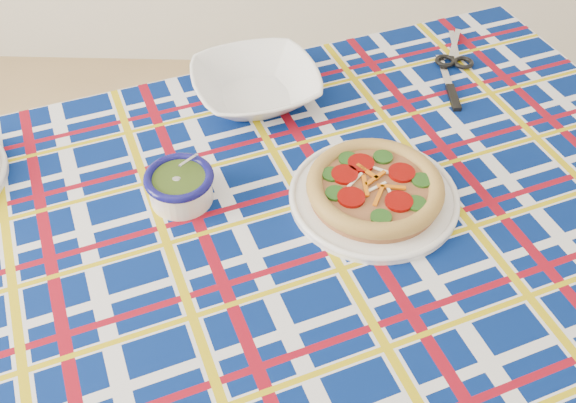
# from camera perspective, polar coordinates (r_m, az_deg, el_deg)

# --- Properties ---
(dining_table) EXTENTS (1.80, 1.50, 0.72)m
(dining_table) POSITION_cam_1_polar(r_m,az_deg,el_deg) (1.13, -0.74, -5.01)
(dining_table) COLOR brown
(dining_table) RESTS_ON floor
(tablecloth) EXTENTS (1.84, 1.54, 0.10)m
(tablecloth) POSITION_cam_1_polar(r_m,az_deg,el_deg) (1.11, -0.75, -4.24)
(tablecloth) COLOR navy
(tablecloth) RESTS_ON dining_table
(main_focaccia_plate) EXTENTS (0.40, 0.40, 0.06)m
(main_focaccia_plate) POSITION_cam_1_polar(r_m,az_deg,el_deg) (1.11, 7.73, 1.24)
(main_focaccia_plate) COLOR #975B35
(main_focaccia_plate) RESTS_ON tablecloth
(pesto_bowl) EXTENTS (0.16, 0.16, 0.07)m
(pesto_bowl) POSITION_cam_1_polar(r_m,az_deg,el_deg) (1.11, -9.59, 1.53)
(pesto_bowl) COLOR #263A0F
(pesto_bowl) RESTS_ON tablecloth
(serving_bowl) EXTENTS (0.33, 0.33, 0.06)m
(serving_bowl) POSITION_cam_1_polar(r_m,az_deg,el_deg) (1.32, -2.88, 10.22)
(serving_bowl) COLOR white
(serving_bowl) RESTS_ON tablecloth
(table_knife) EXTENTS (0.03, 0.21, 0.01)m
(table_knife) POSITION_cam_1_polar(r_m,az_deg,el_deg) (1.45, 13.76, 11.16)
(table_knife) COLOR silver
(table_knife) RESTS_ON tablecloth
(kitchen_scissors) EXTENTS (0.12, 0.20, 0.02)m
(kitchen_scissors) POSITION_cam_1_polar(r_m,az_deg,el_deg) (1.54, 14.58, 13.40)
(kitchen_scissors) COLOR silver
(kitchen_scissors) RESTS_ON tablecloth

